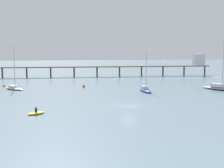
{
  "coord_description": "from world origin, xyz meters",
  "views": [
    {
      "loc": [
        -9.86,
        -49.69,
        9.43
      ],
      "look_at": [
        0.0,
        18.96,
        1.5
      ],
      "focal_mm": 50.12,
      "sensor_mm": 36.0,
      "label": 1
    }
  ],
  "objects": [
    {
      "name": "sailboat_cream",
      "position": [
        -22.01,
        23.89,
        0.6
      ],
      "size": [
        5.66,
        5.88,
        10.02
      ],
      "color": "beige",
      "rests_on": "ground_plane"
    },
    {
      "name": "ground_plane",
      "position": [
        0.0,
        0.0,
        0.0
      ],
      "size": [
        400.0,
        400.0,
        0.0
      ],
      "primitive_type": "plane",
      "color": "slate"
    },
    {
      "name": "sailboat_blue",
      "position": [
        6.99,
        16.3,
        0.59
      ],
      "size": [
        2.15,
        6.38,
        8.63
      ],
      "color": "#2D4CB7",
      "rests_on": "ground_plane"
    },
    {
      "name": "sailboat_gray",
      "position": [
        24.45,
        16.53,
        0.68
      ],
      "size": [
        6.74,
        9.42,
        11.96
      ],
      "color": "gray",
      "rests_on": "ground_plane"
    },
    {
      "name": "mooring_buoy_outer",
      "position": [
        -5.97,
        25.6,
        0.35
      ],
      "size": [
        0.71,
        0.71,
        0.71
      ],
      "primitive_type": "sphere",
      "color": "orange",
      "rests_on": "ground_plane"
    },
    {
      "name": "dinghy_yellow",
      "position": [
        -14.4,
        -4.51,
        0.21
      ],
      "size": [
        2.89,
        2.51,
        1.14
      ],
      "color": "yellow",
      "rests_on": "ground_plane"
    },
    {
      "name": "pier",
      "position": [
        14.0,
        54.24,
        4.02
      ],
      "size": [
        78.23,
        3.34,
        7.5
      ],
      "color": "brown",
      "rests_on": "ground_plane"
    },
    {
      "name": "mooring_buoy_far",
      "position": [
        -25.4,
        29.68,
        0.27
      ],
      "size": [
        0.55,
        0.55,
        0.55
      ],
      "primitive_type": "sphere",
      "color": "orange",
      "rests_on": "ground_plane"
    }
  ]
}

